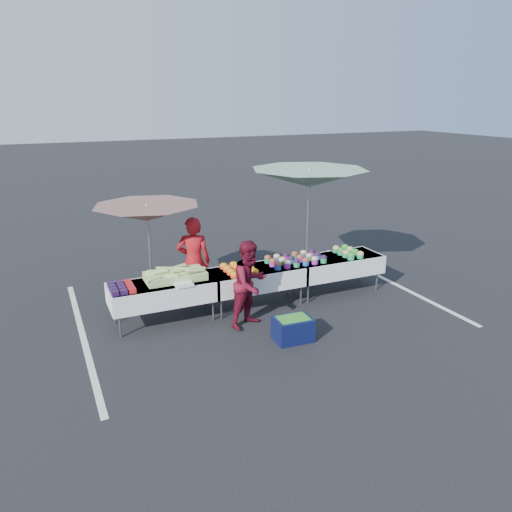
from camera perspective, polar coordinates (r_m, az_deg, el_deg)
name	(u,v)px	position (r m, az deg, el deg)	size (l,w,h in m)	color
ground	(256,305)	(9.69, 0.00, -5.64)	(80.00, 80.00, 0.00)	black
stripe_left	(83,336)	(8.98, -19.17, -8.65)	(0.10, 5.00, 0.00)	silver
stripe_right	(389,281)	(11.29, 14.98, -2.79)	(0.10, 5.00, 0.00)	silver
table_left	(163,291)	(8.93, -10.61, -3.99)	(1.86, 0.81, 0.75)	white
table_center	(256,277)	(9.47, 0.00, -2.40)	(1.86, 0.81, 0.75)	white
table_right	(336,264)	(10.30, 9.16, -0.95)	(1.86, 0.81, 0.75)	white
berry_punnets	(121,288)	(8.68, -15.13, -3.50)	(0.40, 0.54, 0.08)	black
corn_pile	(174,275)	(8.94, -9.30, -2.17)	(1.16, 0.57, 0.26)	#99B65D
plastic_bags	(184,284)	(8.66, -8.27, -3.21)	(0.30, 0.25, 0.05)	white
carrot_bowls	(239,269)	(9.26, -1.95, -1.47)	(0.55, 0.69, 0.11)	#EF441A
potato_cups	(296,259)	(9.75, 4.56, -0.32)	(1.14, 0.58, 0.16)	#264CB3
bean_baskets	(348,252)	(10.36, 10.46, 0.47)	(0.36, 0.68, 0.15)	#238F51
vendor	(194,261)	(9.52, -7.12, -0.62)	(0.63, 0.42, 1.74)	maroon
customer	(250,284)	(8.60, -0.68, -3.22)	(0.75, 0.58, 1.54)	maroon
umbrella_left	(147,214)	(9.32, -12.33, 4.75)	(2.20, 2.20, 2.00)	black
umbrella_right	(309,179)	(10.36, 6.08, 8.75)	(2.54, 2.54, 2.48)	black
storage_bin	(293,329)	(8.31, 4.24, -8.27)	(0.63, 0.48, 0.40)	#0B1138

